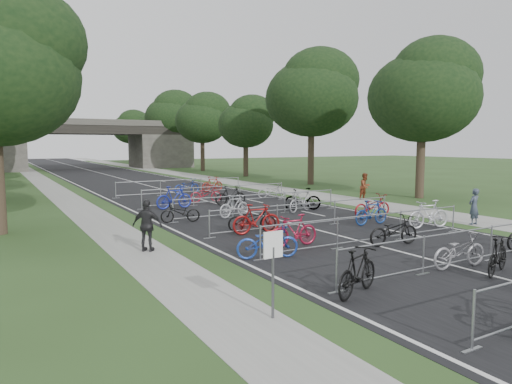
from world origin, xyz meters
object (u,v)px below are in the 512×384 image
at_px(overpass_bridge, 83,144).
at_px(pedestrian_c, 147,226).
at_px(pedestrian_a, 474,207).
at_px(park_sign, 273,258).
at_px(pedestrian_b, 365,186).

xyz_separation_m(overpass_bridge, pedestrian_c, (-7.27, -54.92, -2.66)).
bearing_deg(pedestrian_c, overpass_bridge, -59.23).
bearing_deg(pedestrian_a, park_sign, 16.65).
relative_size(pedestrian_a, pedestrian_c, 0.93).
xyz_separation_m(pedestrian_a, pedestrian_b, (2.40, 9.35, 0.05)).
bearing_deg(pedestrian_b, park_sign, -145.55).
distance_m(overpass_bridge, pedestrian_b, 48.81).
bearing_deg(pedestrian_c, pedestrian_a, -150.92).
distance_m(park_sign, pedestrian_c, 7.10).
distance_m(overpass_bridge, pedestrian_c, 55.47).
xyz_separation_m(park_sign, pedestrian_b, (16.00, 14.14, -0.41)).
bearing_deg(park_sign, pedestrian_b, 41.47).
bearing_deg(overpass_bridge, park_sign, -96.26).
height_order(park_sign, pedestrian_b, park_sign).
distance_m(pedestrian_b, pedestrian_c, 17.92).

